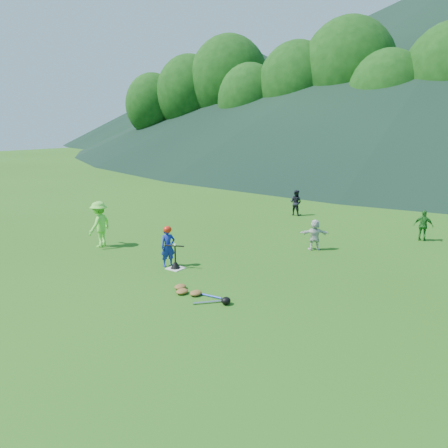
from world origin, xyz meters
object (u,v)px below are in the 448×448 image
object	(u,v)px
batting_tee	(175,265)
fielder_d	(315,235)
home_plate	(176,268)
fielder_b	(296,203)
equipment_pile	(195,293)
adult_coach	(99,224)
batter_child	(168,247)
fielder_c	(423,226)

from	to	relation	value
batting_tee	fielder_d	bearing A→B (deg)	59.21
home_plate	fielder_b	bearing A→B (deg)	93.66
home_plate	batting_tee	distance (m)	0.12
home_plate	fielder_b	xyz separation A→B (m)	(-0.58, 9.15, 0.59)
home_plate	equipment_pile	bearing A→B (deg)	-35.36
fielder_b	adult_coach	bearing A→B (deg)	70.65
equipment_pile	batter_child	bearing A→B (deg)	147.98
home_plate	fielder_b	size ratio (longest dim) A/B	0.37
batter_child	fielder_c	xyz separation A→B (m)	(5.64, 7.64, -0.04)
fielder_c	batter_child	bearing A→B (deg)	48.47
adult_coach	batting_tee	distance (m)	3.85
batter_child	fielder_d	size ratio (longest dim) A/B	1.15
fielder_b	equipment_pile	world-z (taller)	fielder_b
home_plate	batter_child	size ratio (longest dim) A/B	0.37
fielder_d	equipment_pile	world-z (taller)	fielder_d
fielder_c	equipment_pile	size ratio (longest dim) A/B	0.63
home_plate	batting_tee	size ratio (longest dim) A/B	0.66
fielder_d	batting_tee	size ratio (longest dim) A/B	1.57
fielder_b	batter_child	bearing A→B (deg)	92.06
home_plate	equipment_pile	distance (m)	2.21
batter_child	equipment_pile	xyz separation A→B (m)	(2.14, -1.34, -0.55)
fielder_d	batting_tee	bearing A→B (deg)	25.98
fielder_b	fielder_c	xyz separation A→B (m)	(5.89, -1.45, -0.03)
fielder_d	equipment_pile	xyz separation A→B (m)	(-0.74, -5.54, -0.47)
batter_child	adult_coach	world-z (taller)	adult_coach
adult_coach	equipment_pile	size ratio (longest dim) A/B	0.89
adult_coach	fielder_d	size ratio (longest dim) A/B	1.51
batter_child	batting_tee	size ratio (longest dim) A/B	1.80
adult_coach	fielder_b	size ratio (longest dim) A/B	1.33
adult_coach	batting_tee	bearing A→B (deg)	70.33
fielder_d	equipment_pile	size ratio (longest dim) A/B	0.59
fielder_c	equipment_pile	world-z (taller)	fielder_c
home_plate	equipment_pile	xyz separation A→B (m)	(1.80, -1.28, 0.06)
batter_child	fielder_d	world-z (taller)	batter_child
adult_coach	fielder_b	bearing A→B (deg)	145.05
adult_coach	equipment_pile	xyz separation A→B (m)	(5.58, -1.58, -0.74)
fielder_b	fielder_c	distance (m)	6.07
batter_child	batting_tee	world-z (taller)	batter_child
batter_child	batting_tee	distance (m)	0.59
home_plate	adult_coach	bearing A→B (deg)	175.41
fielder_c	batting_tee	size ratio (longest dim) A/B	1.68
equipment_pile	fielder_c	bearing A→B (deg)	68.67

